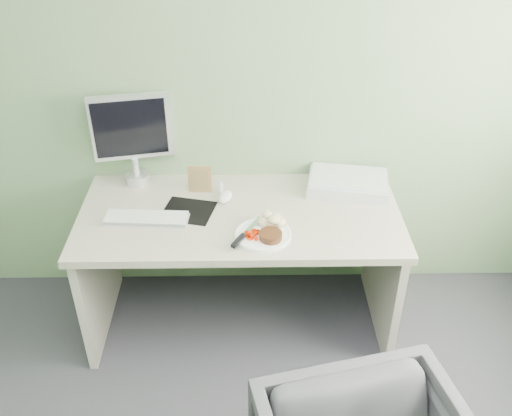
{
  "coord_description": "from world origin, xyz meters",
  "views": [
    {
      "loc": [
        0.04,
        -0.71,
        2.33
      ],
      "look_at": [
        0.08,
        1.5,
        0.84
      ],
      "focal_mm": 40.0,
      "sensor_mm": 36.0,
      "label": 1
    }
  ],
  "objects_px": {
    "desk": "(240,242)",
    "scanner": "(348,184)",
    "monitor": "(132,135)",
    "plate": "(263,235)"
  },
  "relations": [
    {
      "from": "desk",
      "to": "plate",
      "type": "relative_size",
      "value": 6.0
    },
    {
      "from": "desk",
      "to": "scanner",
      "type": "xyz_separation_m",
      "value": [
        0.57,
        0.22,
        0.21
      ]
    },
    {
      "from": "desk",
      "to": "monitor",
      "type": "distance_m",
      "value": 0.78
    },
    {
      "from": "plate",
      "to": "scanner",
      "type": "distance_m",
      "value": 0.61
    },
    {
      "from": "scanner",
      "to": "monitor",
      "type": "relative_size",
      "value": 0.83
    },
    {
      "from": "monitor",
      "to": "scanner",
      "type": "bearing_deg",
      "value": -15.97
    },
    {
      "from": "scanner",
      "to": "plate",
      "type": "bearing_deg",
      "value": -127.88
    },
    {
      "from": "desk",
      "to": "scanner",
      "type": "bearing_deg",
      "value": 20.75
    },
    {
      "from": "desk",
      "to": "monitor",
      "type": "xyz_separation_m",
      "value": [
        -0.55,
        0.31,
        0.46
      ]
    },
    {
      "from": "plate",
      "to": "monitor",
      "type": "relative_size",
      "value": 0.54
    }
  ]
}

